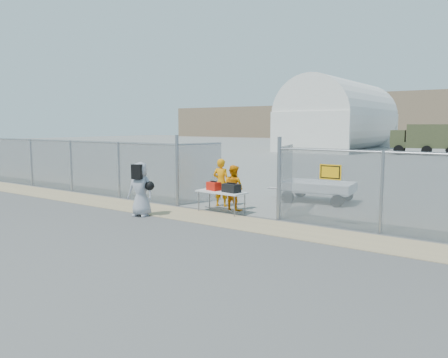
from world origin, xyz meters
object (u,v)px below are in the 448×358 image
Objects in this scene: visitor at (141,189)px; utility_trailer at (318,191)px; security_worker_left at (221,183)px; security_worker_right at (234,188)px; folding_table at (221,202)px.

utility_trailer is at bearing 40.17° from visitor.
utility_trailer is (2.43, 2.76, -0.44)m from security_worker_left.
security_worker_left is at bearing 50.66° from visitor.
utility_trailer is at bearing -107.73° from security_worker_right.
visitor is (-1.77, -1.87, 0.50)m from folding_table.
security_worker_right is 0.46× the size of utility_trailer.
security_worker_right is at bearing -124.98° from utility_trailer.
folding_table is at bearing 88.83° from security_worker_right.
security_worker_left is 3.71m from utility_trailer.
security_worker_right is (0.11, 0.54, 0.41)m from folding_table.
folding_table is 0.50× the size of utility_trailer.
security_worker_right is at bearing 35.08° from visitor.
visitor reaches higher than folding_table.
security_worker_left is at bearing 128.81° from folding_table.
security_worker_left reaches higher than folding_table.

